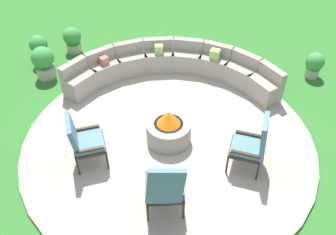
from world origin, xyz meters
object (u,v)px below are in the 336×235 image
at_px(potted_plant_1, 40,49).
at_px(potted_plant_2, 44,62).
at_px(fire_pit, 169,129).
at_px(lounge_chair_front_left, 83,140).
at_px(potted_plant_3, 72,39).
at_px(curved_stone_bench, 172,68).
at_px(potted_plant_0, 314,64).
at_px(lounge_chair_back_left, 253,144).
at_px(lounge_chair_front_right, 165,187).

height_order(potted_plant_1, potted_plant_2, potted_plant_2).
relative_size(fire_pit, lounge_chair_front_left, 0.83).
bearing_deg(potted_plant_3, potted_plant_1, -142.78).
distance_m(curved_stone_bench, potted_plant_3, 2.86).
height_order(fire_pit, potted_plant_1, fire_pit).
relative_size(lounge_chair_front_left, potted_plant_2, 1.31).
relative_size(curved_stone_bench, potted_plant_0, 7.65).
bearing_deg(curved_stone_bench, lounge_chair_front_left, -124.78).
bearing_deg(lounge_chair_back_left, potted_plant_0, -16.94).
distance_m(curved_stone_bench, potted_plant_0, 3.30).
bearing_deg(lounge_chair_back_left, potted_plant_1, 70.74).
relative_size(potted_plant_0, potted_plant_3, 0.93).
xyz_separation_m(potted_plant_2, potted_plant_3, (0.49, 1.11, -0.06)).
xyz_separation_m(potted_plant_1, potted_plant_2, (0.21, -0.57, 0.01)).
bearing_deg(lounge_chair_back_left, potted_plant_3, 61.78).
bearing_deg(potted_plant_3, curved_stone_bench, -30.91).
relative_size(lounge_chair_front_left, potted_plant_3, 1.54).
xyz_separation_m(fire_pit, potted_plant_0, (3.49, 2.01, 0.00)).
height_order(lounge_chair_front_left, lounge_chair_front_right, lounge_chair_front_right).
relative_size(fire_pit, curved_stone_bench, 0.18).
bearing_deg(lounge_chair_back_left, curved_stone_bench, 44.42).
bearing_deg(potted_plant_0, lounge_chair_front_right, -135.48).
xyz_separation_m(lounge_chair_back_left, potted_plant_0, (2.11, 2.74, -0.30)).
height_order(fire_pit, curved_stone_bench, curved_stone_bench).
relative_size(lounge_chair_front_right, potted_plant_0, 1.90).
xyz_separation_m(fire_pit, potted_plant_1, (-2.97, 2.90, 0.07)).
bearing_deg(potted_plant_0, potted_plant_3, 166.06).
bearing_deg(potted_plant_2, lounge_chair_front_right, -56.08).
height_order(fire_pit, lounge_chair_back_left, lounge_chair_back_left).
relative_size(fire_pit, potted_plant_1, 1.11).
height_order(lounge_chair_front_right, lounge_chair_back_left, lounge_chair_front_right).
height_order(fire_pit, lounge_chair_front_left, lounge_chair_front_left).
bearing_deg(fire_pit, lounge_chair_back_left, -28.02).
height_order(lounge_chair_back_left, potted_plant_2, lounge_chair_back_left).
height_order(curved_stone_bench, potted_plant_0, curved_stone_bench).
bearing_deg(lounge_chair_back_left, fire_pit, 82.58).
xyz_separation_m(lounge_chair_front_right, potted_plant_3, (-2.12, 5.00, -0.28)).
distance_m(fire_pit, potted_plant_1, 4.15).
relative_size(lounge_chair_front_left, lounge_chair_front_right, 0.87).
relative_size(curved_stone_bench, lounge_chair_front_right, 4.03).
bearing_deg(potted_plant_0, curved_stone_bench, -179.26).
distance_m(curved_stone_bench, potted_plant_2, 2.97).
bearing_deg(lounge_chair_back_left, potted_plant_2, 74.14).
xyz_separation_m(curved_stone_bench, potted_plant_2, (-2.95, 0.36, 0.04)).
height_order(lounge_chair_front_left, potted_plant_3, lounge_chair_front_left).
relative_size(curved_stone_bench, potted_plant_3, 7.14).
distance_m(lounge_chair_front_left, potted_plant_1, 3.67).
distance_m(curved_stone_bench, lounge_chair_back_left, 2.96).
distance_m(fire_pit, potted_plant_0, 4.03).
relative_size(potted_plant_0, potted_plant_1, 0.81).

